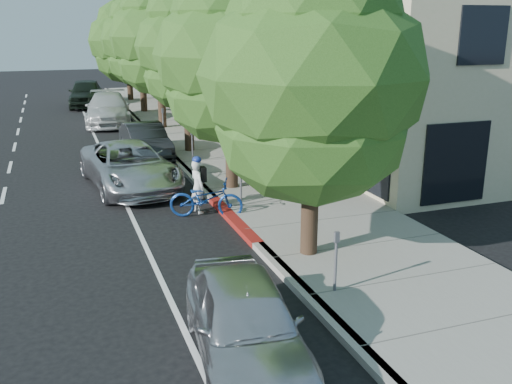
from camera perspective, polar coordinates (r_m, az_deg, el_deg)
name	(u,v)px	position (r m, az deg, el deg)	size (l,w,h in m)	color
ground	(245,234)	(15.00, -1.10, -4.26)	(120.00, 120.00, 0.00)	black
sidewalk	(235,159)	(22.96, -2.07, 3.28)	(4.60, 56.00, 0.15)	gray
curb	(179,164)	(22.39, -7.69, 2.80)	(0.30, 56.00, 0.15)	#9E998E
curb_red_segment	(234,220)	(15.87, -2.26, -2.80)	(0.32, 4.00, 0.15)	maroon
storefront_building	(301,56)	(34.37, 4.56, 13.41)	(10.00, 36.00, 7.00)	beige
street_tree_0	(313,79)	(12.56, 5.76, 11.16)	(5.05, 5.05, 7.02)	black
street_tree_1	(230,58)	(18.14, -2.57, 13.27)	(4.84, 4.84, 7.14)	black
street_tree_2	(186,48)	(23.93, -6.98, 14.07)	(4.21, 4.21, 7.03)	black
street_tree_3	(159,39)	(29.80, -9.70, 14.88)	(4.95, 4.95, 7.56)	black
street_tree_4	(140,41)	(35.72, -11.48, 14.59)	(4.75, 4.75, 7.15)	black
street_tree_5	(127,42)	(41.66, -12.76, 14.46)	(5.39, 5.39, 7.07)	black
cyclist	(198,187)	(16.59, -5.86, 0.54)	(0.57, 0.37, 1.56)	white
bicycle	(206,199)	(16.22, -5.02, -0.66)	(0.73, 2.09, 1.10)	navy
silver_suv	(130,166)	(19.48, -12.52, 2.55)	(2.50, 5.43, 1.51)	silver
dark_sedan	(145,141)	(23.83, -11.00, 5.02)	(1.49, 4.26, 1.40)	black
white_pickup	(108,109)	(32.54, -14.58, 8.04)	(2.32, 5.71, 1.66)	silver
dark_suv_far	(86,93)	(39.99, -16.62, 9.47)	(2.11, 5.25, 1.79)	black
near_car_a	(245,321)	(9.43, -1.09, -12.79)	(1.66, 4.13, 1.41)	#BDBCC2
pedestrian	(293,143)	(21.58, 3.74, 4.88)	(0.81, 0.63, 1.67)	black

